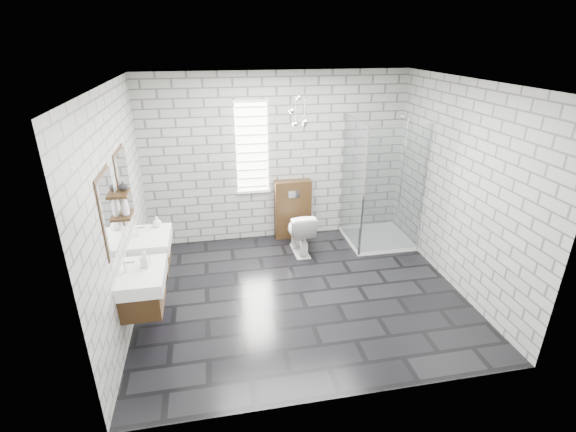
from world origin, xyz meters
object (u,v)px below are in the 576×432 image
object	(u,v)px
shower_enclosure	(376,215)
toilet	(300,232)
vanity_right	(148,242)
vanity_left	(139,279)
cistern_panel	(293,209)

from	to	relation	value
shower_enclosure	toilet	xyz separation A→B (m)	(-1.26, -0.04, -0.16)
vanity_right	vanity_left	bearing A→B (deg)	-90.00
shower_enclosure	toilet	bearing A→B (deg)	-178.04
toilet	vanity_left	bearing A→B (deg)	35.58
vanity_right	cistern_panel	distance (m)	2.53
vanity_left	toilet	distance (m)	2.74
cistern_panel	shower_enclosure	size ratio (longest dim) A/B	0.49
vanity_right	cistern_panel	bearing A→B (deg)	31.80
shower_enclosure	toilet	size ratio (longest dim) A/B	2.94
shower_enclosure	cistern_panel	bearing A→B (deg)	157.77
vanity_left	toilet	size ratio (longest dim) A/B	2.27
vanity_left	vanity_right	distance (m)	0.88
vanity_left	shower_enclosure	xyz separation A→B (m)	(3.41, 1.69, -0.25)
vanity_right	shower_enclosure	world-z (taller)	shower_enclosure
vanity_right	toilet	distance (m)	2.31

